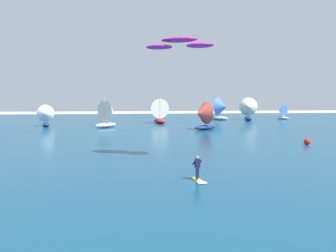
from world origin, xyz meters
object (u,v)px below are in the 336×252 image
(sailboat_near_shore, at_px, (46,115))
(sailboat_mid_right, at_px, (221,109))
(kitesurfer, at_px, (198,172))
(kite, at_px, (179,44))
(sailboat_center_horizon, at_px, (202,116))
(sailboat_mid_left, at_px, (158,111))
(sailboat_far_right, at_px, (282,112))
(sailboat_anchored_offshore, at_px, (249,109))
(sailboat_outermost, at_px, (109,113))
(marker_buoy, at_px, (307,142))

(sailboat_near_shore, xyz_separation_m, sailboat_mid_right, (34.35, 12.01, 0.54))
(kitesurfer, height_order, kite, kite)
(sailboat_center_horizon, height_order, sailboat_near_shore, sailboat_center_horizon)
(sailboat_mid_left, bearing_deg, kitesurfer, -89.90)
(sailboat_far_right, bearing_deg, sailboat_near_shore, -164.44)
(kitesurfer, xyz_separation_m, sailboat_far_right, (28.28, 54.07, 1.05))
(sailboat_far_right, bearing_deg, kite, -121.67)
(kite, height_order, sailboat_mid_right, kite)
(sailboat_far_right, bearing_deg, sailboat_mid_right, -173.93)
(sailboat_mid_left, bearing_deg, sailboat_anchored_offshore, 14.50)
(kitesurfer, relative_size, sailboat_near_shore, 0.47)
(sailboat_mid_left, bearing_deg, kite, -90.59)
(kitesurfer, bearing_deg, sailboat_mid_left, 90.10)
(sailboat_mid_left, xyz_separation_m, sailboat_near_shore, (-20.20, -5.33, -0.51))
(kite, distance_m, sailboat_near_shore, 39.42)
(kitesurfer, xyz_separation_m, sailboat_center_horizon, (6.19, 32.39, 1.69))
(sailboat_mid_left, height_order, sailboat_mid_right, sailboat_mid_right)
(sailboat_outermost, relative_size, sailboat_near_shore, 1.22)
(sailboat_outermost, xyz_separation_m, sailboat_anchored_offshore, (28.75, 12.71, 0.13))
(kitesurfer, relative_size, sailboat_far_right, 0.56)
(sailboat_mid_right, xyz_separation_m, marker_buoy, (1.16, -37.18, -2.12))
(kite, distance_m, sailboat_far_right, 55.41)
(marker_buoy, bearing_deg, sailboat_center_horizon, 118.02)
(sailboat_outermost, height_order, sailboat_near_shore, sailboat_outermost)
(marker_buoy, bearing_deg, sailboat_anchored_offshore, 82.96)
(sailboat_outermost, bearing_deg, kite, -74.34)
(sailboat_center_horizon, relative_size, sailboat_anchored_offshore, 0.91)
(sailboat_outermost, height_order, marker_buoy, sailboat_outermost)
(sailboat_anchored_offshore, bearing_deg, sailboat_outermost, -156.16)
(sailboat_far_right, height_order, marker_buoy, sailboat_far_right)
(sailboat_far_right, xyz_separation_m, sailboat_center_horizon, (-22.09, -21.68, 0.64))
(sailboat_far_right, relative_size, marker_buoy, 4.87)
(kite, xyz_separation_m, sailboat_center_horizon, (6.66, 24.92, -7.88))
(kitesurfer, relative_size, sailboat_outermost, 0.39)
(sailboat_far_right, height_order, sailboat_center_horizon, sailboat_center_horizon)
(sailboat_mid_right, bearing_deg, sailboat_outermost, -148.38)
(sailboat_outermost, relative_size, marker_buoy, 7.05)
(kite, distance_m, sailboat_center_horizon, 26.97)
(sailboat_outermost, height_order, sailboat_mid_right, sailboat_mid_right)
(sailboat_center_horizon, height_order, sailboat_anchored_offshore, sailboat_anchored_offshore)
(kite, height_order, sailboat_mid_left, kite)
(kitesurfer, bearing_deg, kite, 93.61)
(sailboat_far_right, xyz_separation_m, sailboat_near_shore, (-48.55, -13.52, 0.31))
(marker_buoy, bearing_deg, sailboat_near_shore, 144.68)
(sailboat_mid_left, distance_m, sailboat_center_horizon, 14.88)
(kitesurfer, relative_size, kite, 0.32)
(sailboat_mid_right, distance_m, marker_buoy, 37.26)
(kite, xyz_separation_m, sailboat_anchored_offshore, (20.11, 43.52, -7.65))
(sailboat_outermost, height_order, sailboat_center_horizon, sailboat_outermost)
(kitesurfer, bearing_deg, sailboat_outermost, 103.38)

